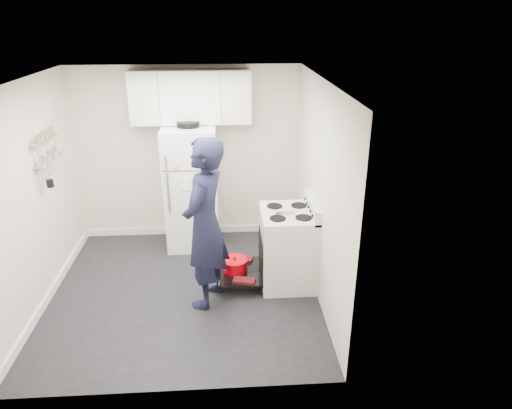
{
  "coord_description": "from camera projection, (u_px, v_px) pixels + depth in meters",
  "views": [
    {
      "loc": [
        0.56,
        -4.76,
        3.16
      ],
      "look_at": [
        0.89,
        0.17,
        1.05
      ],
      "focal_mm": 32.0,
      "sensor_mm": 36.0,
      "label": 1
    }
  ],
  "objects": [
    {
      "name": "person",
      "position": [
        205.0,
        224.0,
        5.02
      ],
      "size": [
        0.69,
        0.84,
        1.97
      ],
      "primitive_type": "imported",
      "rotation": [
        0.0,
        0.0,
        -1.93
      ],
      "color": "black",
      "rests_on": "ground"
    },
    {
      "name": "room",
      "position": [
        176.0,
        199.0,
        5.13
      ],
      "size": [
        3.21,
        3.21,
        2.51
      ],
      "color": "black",
      "rests_on": "ground"
    },
    {
      "name": "open_oven_door",
      "position": [
        237.0,
        268.0,
        5.68
      ],
      "size": [
        0.55,
        0.71,
        0.24
      ],
      "color": "black",
      "rests_on": "ground"
    },
    {
      "name": "wall_shelf_rack",
      "position": [
        47.0,
        150.0,
        5.28
      ],
      "size": [
        0.14,
        0.6,
        0.61
      ],
      "color": "#B2B2B7",
      "rests_on": "room"
    },
    {
      "name": "upper_cabinets",
      "position": [
        191.0,
        97.0,
        6.07
      ],
      "size": [
        1.6,
        0.33,
        0.7
      ],
      "primitive_type": "cube",
      "color": "silver",
      "rests_on": "room"
    },
    {
      "name": "electric_range",
      "position": [
        287.0,
        248.0,
        5.61
      ],
      "size": [
        0.66,
        0.76,
        1.1
      ],
      "color": "silver",
      "rests_on": "ground"
    },
    {
      "name": "refrigerator",
      "position": [
        192.0,
        187.0,
        6.39
      ],
      "size": [
        0.72,
        0.74,
        1.81
      ],
      "color": "white",
      "rests_on": "ground"
    }
  ]
}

